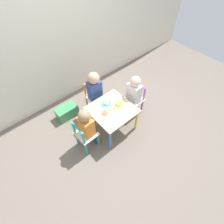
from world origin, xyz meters
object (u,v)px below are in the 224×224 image
chair_orange (94,97)px  child_right (133,94)px  child_back (95,90)px  plate_left (105,113)px  plate_back (106,104)px  chair_purple (135,100)px  chair_teal (85,136)px  child_left (87,125)px  storage_bin (67,111)px  kids_table (112,112)px  plate_right (119,104)px

chair_orange → child_right: (0.39, -0.48, 0.18)m
chair_orange → child_back: child_back is taller
plate_left → chair_orange: bearing=71.0°
chair_orange → plate_left: 0.55m
plate_back → child_right: bearing=-14.5°
chair_purple → chair_teal: same height
chair_teal → chair_orange: bearing=-48.3°
plate_left → child_left: bearing=-177.9°
child_right → child_left: size_ratio=1.01×
child_back → storage_bin: child_back is taller
storage_bin → plate_back: bearing=-53.2°
storage_bin → plate_left: bearing=-67.3°
kids_table → chair_purple: 0.51m
chair_orange → chair_teal: bearing=-131.7°
plate_right → plate_left: same height
kids_table → plate_right: plate_right is taller
kids_table → chair_purple: size_ratio=1.10×
chair_purple → plate_left: size_ratio=2.76×
kids_table → chair_teal: (-0.49, -0.01, -0.10)m
kids_table → child_right: bearing=1.8°
chair_purple → plate_right: size_ratio=2.71×
kids_table → plate_right: (0.12, 0.00, 0.07)m
chair_orange → child_left: bearing=-128.3°
chair_orange → child_left: size_ratio=0.72×
chair_orange → child_right: child_right is taller
child_back → plate_back: bearing=-92.1°
child_right → child_left: child_right is taller
kids_table → storage_bin: size_ratio=1.70×
storage_bin → child_back: bearing=-27.6°
chair_orange → child_right: size_ratio=0.72×
child_left → storage_bin: 0.76m
child_back → chair_purple: bearing=-37.4°
chair_orange → chair_purple: bearing=-41.5°
child_back → child_left: (-0.47, -0.44, -0.03)m
child_left → plate_back: size_ratio=4.73×
plate_right → storage_bin: 0.92m
chair_purple → child_back: size_ratio=0.69×
plate_back → storage_bin: size_ratio=0.45×
child_right → child_back: child_back is taller
kids_table → child_back: (0.04, 0.43, 0.11)m
child_back → chair_teal: bearing=-134.9°
kids_table → plate_right: 0.14m
chair_purple → chair_teal: bearing=-90.1°
storage_bin → plate_right: bearing=-51.5°
child_right → storage_bin: 1.12m
chair_orange → child_left: (-0.48, -0.50, 0.18)m
kids_table → child_right: (0.43, 0.01, 0.08)m
chair_teal → child_left: (0.06, 0.00, 0.18)m
kids_table → child_back: size_ratio=0.76×
kids_table → chair_purple: bearing=1.8°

